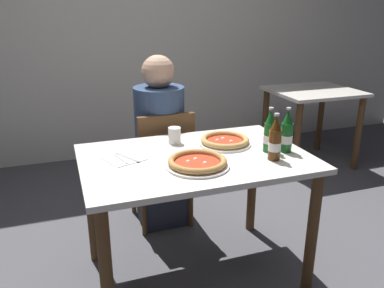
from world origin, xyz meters
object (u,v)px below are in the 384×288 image
(dining_table_main, at_px, (195,175))
(paper_cup, at_px, (174,135))
(pizza_margherita_near, at_px, (225,141))
(chair_behind_table, at_px, (163,162))
(pizza_marinara_far, at_px, (197,163))
(beer_bottle_center, at_px, (275,140))
(beer_bottle_left, at_px, (287,133))
(diner_seated, at_px, (160,146))
(napkin_with_cutlery, at_px, (124,158))
(beer_bottle_right, at_px, (270,133))
(dining_table_background, at_px, (312,106))

(dining_table_main, height_order, paper_cup, paper_cup)
(pizza_margherita_near, bearing_deg, dining_table_main, -152.58)
(chair_behind_table, height_order, pizza_marinara_far, chair_behind_table)
(pizza_margherita_near, distance_m, paper_cup, 0.29)
(dining_table_main, distance_m, beer_bottle_center, 0.47)
(beer_bottle_left, distance_m, beer_bottle_center, 0.15)
(dining_table_main, height_order, beer_bottle_center, beer_bottle_center)
(paper_cup, bearing_deg, diner_seated, 86.93)
(napkin_with_cutlery, bearing_deg, chair_behind_table, 56.82)
(diner_seated, relative_size, pizza_margherita_near, 4.03)
(napkin_with_cutlery, relative_size, paper_cup, 2.44)
(pizza_marinara_far, xyz_separation_m, beer_bottle_right, (0.44, 0.07, 0.08))
(dining_table_main, relative_size, chair_behind_table, 1.41)
(dining_table_main, bearing_deg, beer_bottle_center, -26.38)
(pizza_margherita_near, bearing_deg, diner_seated, 114.20)
(chair_behind_table, bearing_deg, pizza_margherita_near, 115.02)
(chair_behind_table, height_order, pizza_margherita_near, chair_behind_table)
(pizza_marinara_far, bearing_deg, pizza_margherita_near, 44.51)
(dining_table_main, bearing_deg, dining_table_background, 37.57)
(chair_behind_table, height_order, paper_cup, chair_behind_table)
(dining_table_main, xyz_separation_m, beer_bottle_right, (0.40, -0.07, 0.22))
(dining_table_background, bearing_deg, pizza_marinara_far, -140.14)
(diner_seated, bearing_deg, dining_table_background, 20.27)
(chair_behind_table, relative_size, dining_table_background, 1.06)
(dining_table_background, bearing_deg, chair_behind_table, -158.22)
(chair_behind_table, height_order, beer_bottle_left, beer_bottle_left)
(diner_seated, bearing_deg, dining_table_main, -88.18)
(pizza_marinara_far, bearing_deg, dining_table_main, 74.63)
(diner_seated, xyz_separation_m, paper_cup, (-0.02, -0.43, 0.21))
(paper_cup, bearing_deg, pizza_margherita_near, -23.32)
(dining_table_background, height_order, pizza_margherita_near, pizza_margherita_near)
(diner_seated, height_order, paper_cup, diner_seated)
(chair_behind_table, xyz_separation_m, beer_bottle_center, (0.39, -0.79, 0.37))
(beer_bottle_left, bearing_deg, pizza_margherita_near, 140.94)
(pizza_margherita_near, bearing_deg, beer_bottle_right, -45.42)
(paper_cup, bearing_deg, dining_table_main, -79.23)
(dining_table_background, height_order, pizza_marinara_far, pizza_marinara_far)
(pizza_margherita_near, relative_size, beer_bottle_right, 1.21)
(dining_table_main, relative_size, beer_bottle_left, 4.86)
(chair_behind_table, bearing_deg, pizza_marinara_far, 87.32)
(paper_cup, bearing_deg, beer_bottle_right, -33.68)
(beer_bottle_left, height_order, beer_bottle_center, same)
(dining_table_background, xyz_separation_m, napkin_with_cutlery, (-2.03, -1.20, 0.16))
(dining_table_background, height_order, paper_cup, paper_cup)
(napkin_with_cutlery, bearing_deg, beer_bottle_center, -19.76)
(diner_seated, xyz_separation_m, beer_bottle_left, (0.51, -0.76, 0.27))
(diner_seated, bearing_deg, chair_behind_table, -88.34)
(chair_behind_table, distance_m, pizza_margherita_near, 0.62)
(pizza_marinara_far, relative_size, napkin_with_cutlery, 1.38)
(pizza_margherita_near, relative_size, beer_bottle_center, 1.21)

